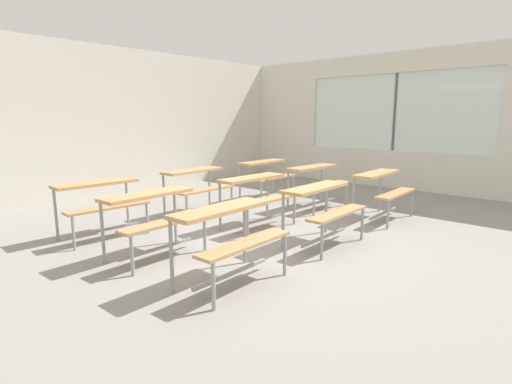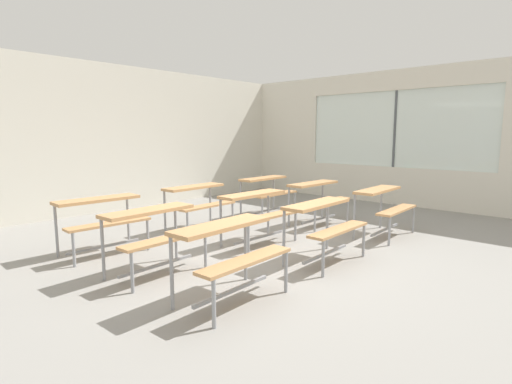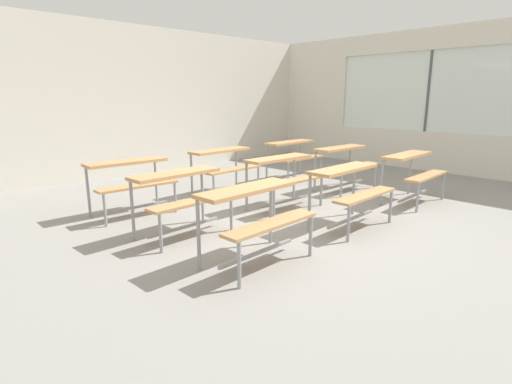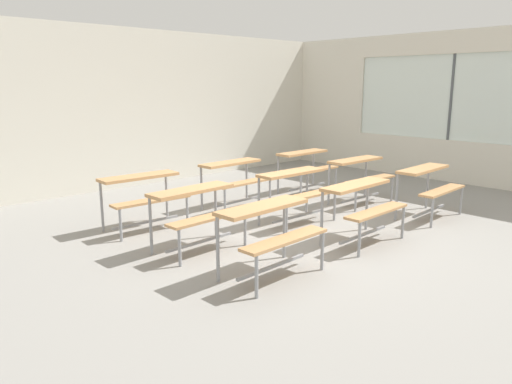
{
  "view_description": "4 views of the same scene",
  "coord_description": "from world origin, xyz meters",
  "views": [
    {
      "loc": [
        -3.8,
        -3.3,
        1.6
      ],
      "look_at": [
        0.4,
        0.52,
        0.53
      ],
      "focal_mm": 28.0,
      "sensor_mm": 36.0,
      "label": 1
    },
    {
      "loc": [
        -3.8,
        -3.3,
        1.6
      ],
      "look_at": [
        0.9,
        0.99,
        0.67
      ],
      "focal_mm": 28.0,
      "sensor_mm": 36.0,
      "label": 2
    },
    {
      "loc": [
        -3.8,
        -3.3,
        1.6
      ],
      "look_at": [
        -0.46,
        0.18,
        0.44
      ],
      "focal_mm": 28.0,
      "sensor_mm": 36.0,
      "label": 3
    },
    {
      "loc": [
        -4.62,
        -4.02,
        1.97
      ],
      "look_at": [
        -0.24,
        0.65,
        0.53
      ],
      "focal_mm": 33.94,
      "sensor_mm": 36.0,
      "label": 4
    }
  ],
  "objects": [
    {
      "name": "desk_bench_r2c0",
      "position": [
        -1.34,
        1.74,
        0.56
      ],
      "size": [
        1.12,
        0.63,
        0.74
      ],
      "rotation": [
        0.0,
        0.0,
        -0.04
      ],
      "color": "tan",
      "rests_on": "ground"
    },
    {
      "name": "desk_bench_r0c0",
      "position": [
        -1.25,
        -0.63,
        0.56
      ],
      "size": [
        1.12,
        0.62,
        0.74
      ],
      "rotation": [
        0.0,
        0.0,
        0.03
      ],
      "color": "tan",
      "rests_on": "ground"
    },
    {
      "name": "desk_bench_r1c1",
      "position": [
        0.43,
        0.52,
        0.56
      ],
      "size": [
        1.11,
        0.62,
        0.74
      ],
      "rotation": [
        0.0,
        0.0,
        -0.02
      ],
      "color": "tan",
      "rests_on": "ground"
    },
    {
      "name": "wall_right",
      "position": [
        5.0,
        -0.13,
        1.45
      ],
      "size": [
        0.12,
        9.0,
        3.0
      ],
      "color": "silver",
      "rests_on": "ground"
    },
    {
      "name": "desk_bench_r1c2",
      "position": [
        2.08,
        0.58,
        0.56
      ],
      "size": [
        1.12,
        0.62,
        0.74
      ],
      "rotation": [
        0.0,
        0.0,
        -0.03
      ],
      "color": "tan",
      "rests_on": "ground"
    },
    {
      "name": "desk_bench_r0c2",
      "position": [
        2.1,
        -0.63,
        0.56
      ],
      "size": [
        1.12,
        0.64,
        0.74
      ],
      "rotation": [
        0.0,
        0.0,
        0.04
      ],
      "color": "tan",
      "rests_on": "ground"
    },
    {
      "name": "ground",
      "position": [
        0.0,
        0.0,
        -0.03
      ],
      "size": [
        10.0,
        9.0,
        0.05
      ],
      "primitive_type": "cube",
      "color": "gray"
    },
    {
      "name": "desk_bench_r2c1",
      "position": [
        0.36,
        1.79,
        0.56
      ],
      "size": [
        1.12,
        0.64,
        0.74
      ],
      "rotation": [
        0.0,
        0.0,
        0.04
      ],
      "color": "tan",
      "rests_on": "ground"
    },
    {
      "name": "desk_bench_r1c0",
      "position": [
        -1.31,
        0.54,
        0.56
      ],
      "size": [
        1.12,
        0.63,
        0.74
      ],
      "rotation": [
        0.0,
        0.0,
        0.04
      ],
      "color": "tan",
      "rests_on": "ground"
    },
    {
      "name": "wall_back",
      "position": [
        0.0,
        4.5,
        1.5
      ],
      "size": [
        10.0,
        0.12,
        3.0
      ],
      "primitive_type": "cube",
      "color": "silver",
      "rests_on": "ground"
    },
    {
      "name": "desk_bench_r2c2",
      "position": [
        2.1,
        1.79,
        0.56
      ],
      "size": [
        1.11,
        0.6,
        0.74
      ],
      "rotation": [
        0.0,
        0.0,
        0.01
      ],
      "color": "tan",
      "rests_on": "ground"
    },
    {
      "name": "desk_bench_r0c1",
      "position": [
        0.38,
        -0.64,
        0.56
      ],
      "size": [
        1.11,
        0.62,
        0.74
      ],
      "rotation": [
        0.0,
        0.0,
        0.03
      ],
      "color": "tan",
      "rests_on": "ground"
    }
  ]
}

